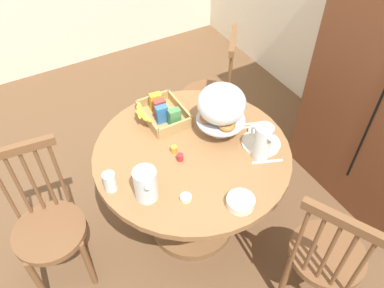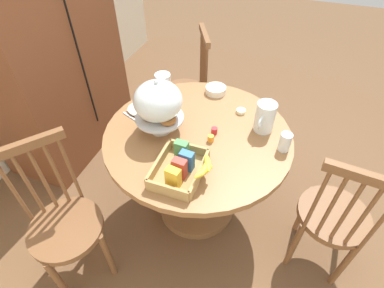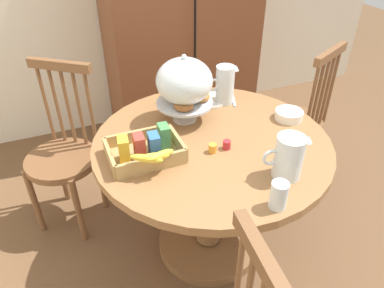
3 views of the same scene
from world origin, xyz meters
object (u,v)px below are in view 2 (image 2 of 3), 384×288
at_px(drinking_glass, 285,142).
at_px(butter_dish, 241,111).
at_px(wooden_armoire, 43,37).
at_px(milk_pitcher, 164,90).
at_px(pastry_stand_with_dome, 158,103).
at_px(china_plate_large, 152,105).
at_px(cereal_basket, 182,167).
at_px(dining_table, 197,160).
at_px(orange_juice_pitcher, 265,118).
at_px(cereal_bowl, 216,90).
at_px(windsor_chair_facing_door, 65,225).
at_px(china_plate_small, 140,109).
at_px(windsor_chair_by_cabinet, 187,92).
at_px(windsor_chair_near_window, 333,218).

distance_m(drinking_glass, butter_dish, 0.39).
height_order(wooden_armoire, milk_pitcher, wooden_armoire).
xyz_separation_m(pastry_stand_with_dome, china_plate_large, (0.20, 0.15, -0.19)).
bearing_deg(butter_dish, cereal_basket, 164.49).
relative_size(dining_table, orange_juice_pitcher, 5.62).
height_order(dining_table, cereal_bowl, cereal_bowl).
bearing_deg(milk_pitcher, cereal_basket, -148.15).
distance_m(windsor_chair_facing_door, butter_dish, 1.23).
height_order(cereal_basket, china_plate_small, cereal_basket).
bearing_deg(milk_pitcher, drinking_glass, -103.15).
xyz_separation_m(windsor_chair_facing_door, cereal_basket, (0.34, -0.57, 0.33)).
height_order(wooden_armoire, cereal_bowl, wooden_armoire).
distance_m(windsor_chair_by_cabinet, china_plate_small, 0.76).
relative_size(dining_table, pastry_stand_with_dome, 3.22).
relative_size(wooden_armoire, orange_juice_pitcher, 9.94).
xyz_separation_m(windsor_chair_near_window, milk_pitcher, (0.34, 1.15, 0.38)).
xyz_separation_m(wooden_armoire, dining_table, (-0.35, -1.30, -0.48)).
distance_m(milk_pitcher, butter_dish, 0.51).
xyz_separation_m(wooden_armoire, drinking_glass, (-0.32, -1.79, -0.19)).
distance_m(cereal_basket, drinking_glass, 0.58).
distance_m(dining_table, butter_dish, 0.42).
distance_m(pastry_stand_with_dome, china_plate_small, 0.30).
distance_m(pastry_stand_with_dome, china_plate_large, 0.31).
relative_size(wooden_armoire, dining_table, 1.77).
relative_size(windsor_chair_by_cabinet, pastry_stand_with_dome, 2.83).
relative_size(china_plate_large, drinking_glass, 2.00).
distance_m(windsor_chair_by_cabinet, cereal_bowl, 0.57).
bearing_deg(butter_dish, windsor_chair_facing_door, 141.86).
height_order(wooden_armoire, drinking_glass, wooden_armoire).
distance_m(dining_table, cereal_bowl, 0.51).
height_order(windsor_chair_by_cabinet, cereal_bowl, windsor_chair_by_cabinet).
relative_size(pastry_stand_with_dome, butter_dish, 5.73).
xyz_separation_m(cereal_bowl, butter_dish, (-0.16, -0.21, -0.01)).
bearing_deg(china_plate_large, windsor_chair_facing_door, 167.64).
distance_m(wooden_armoire, china_plate_large, 0.99).
bearing_deg(wooden_armoire, windsor_chair_near_window, -102.23).
relative_size(windsor_chair_near_window, windsor_chair_by_cabinet, 1.00).
bearing_deg(windsor_chair_near_window, cereal_bowl, 57.27).
distance_m(orange_juice_pitcher, drinking_glass, 0.19).
height_order(dining_table, milk_pitcher, milk_pitcher).
bearing_deg(cereal_basket, windsor_chair_by_cabinet, 19.28).
height_order(windsor_chair_facing_door, cereal_basket, windsor_chair_facing_door).
bearing_deg(windsor_chair_by_cabinet, china_plate_large, 179.31).
height_order(windsor_chair_facing_door, orange_juice_pitcher, windsor_chair_facing_door).
bearing_deg(windsor_chair_by_cabinet, pastry_stand_with_dome, -170.29).
distance_m(cereal_bowl, butter_dish, 0.27).
xyz_separation_m(drinking_glass, butter_dish, (0.25, 0.30, -0.04)).
bearing_deg(butter_dish, milk_pitcher, 96.77).
distance_m(orange_juice_pitcher, cereal_bowl, 0.47).
bearing_deg(orange_juice_pitcher, butter_dish, 54.19).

